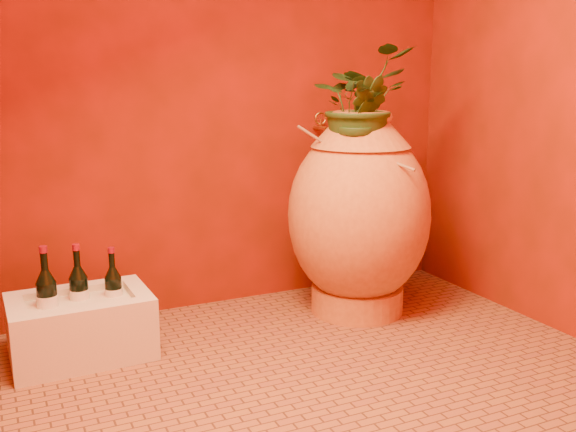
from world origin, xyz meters
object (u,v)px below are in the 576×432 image
wine_bottle_a (114,291)px  wall_tap (322,127)px  amphora (359,214)px  wine_bottle_c (47,299)px  stone_basin (81,328)px  wine_bottle_b (79,293)px

wine_bottle_a → wall_tap: (1.18, 0.28, 0.66)m
amphora → wine_bottle_c: bearing=178.4°
stone_basin → wall_tap: 1.58m
amphora → wall_tap: size_ratio=6.11×
wine_bottle_b → wine_bottle_c: (-0.13, -0.04, 0.01)m
stone_basin → wine_bottle_a: 0.20m
amphora → stone_basin: bearing=178.7°
amphora → stone_basin: size_ratio=1.73×
wine_bottle_b → wall_tap: wall_tap is taller
wine_bottle_c → wine_bottle_a: bearing=5.5°
amphora → wine_bottle_b: size_ratio=3.03×
amphora → stone_basin: amphora is taller
stone_basin → wine_bottle_c: bearing=175.4°
wine_bottle_b → amphora: bearing=-3.5°
stone_basin → wall_tap: wall_tap is taller
amphora → stone_basin: 1.41m
wine_bottle_c → wall_tap: 1.62m
wine_bottle_a → wine_bottle_b: size_ratio=0.92×
wine_bottle_a → stone_basin: bearing=-166.4°
amphora → wine_bottle_c: 1.50m
amphora → stone_basin: (-1.36, 0.03, -0.38)m
amphora → wall_tap: amphora is taller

